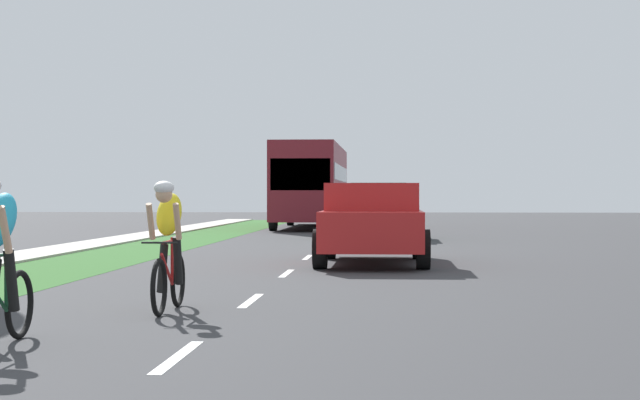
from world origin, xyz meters
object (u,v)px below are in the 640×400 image
object	(u,v)px
cyclist_trailing	(168,245)
pickup_red	(373,224)
suv_dark_green	(379,209)
sedan_blue	(382,205)
bus_maroon	(312,182)

from	to	relation	value
cyclist_trailing	pickup_red	world-z (taller)	pickup_red
suv_dark_green	pickup_red	bearing A→B (deg)	-89.97
cyclist_trailing	sedan_blue	distance (m)	50.69
cyclist_trailing	suv_dark_green	xyz separation A→B (m)	(2.31, 20.60, 0.14)
pickup_red	bus_maroon	xyz separation A→B (m)	(-2.98, 22.66, 1.15)
pickup_red	suv_dark_green	distance (m)	11.99
suv_dark_green	bus_maroon	bearing A→B (deg)	105.59
pickup_red	suv_dark_green	bearing A→B (deg)	90.03
pickup_red	sedan_blue	xyz separation A→B (m)	(-0.10, 42.03, -0.06)
pickup_red	sedan_blue	size ratio (longest dim) A/B	1.19
cyclist_trailing	sedan_blue	world-z (taller)	cyclist_trailing
pickup_red	bus_maroon	bearing A→B (deg)	97.50
cyclist_trailing	suv_dark_green	distance (m)	20.73
pickup_red	cyclist_trailing	bearing A→B (deg)	-105.08
pickup_red	sedan_blue	distance (m)	42.03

